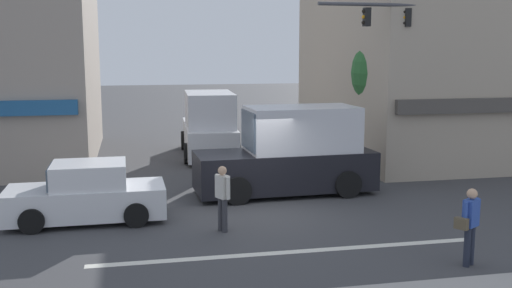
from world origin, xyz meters
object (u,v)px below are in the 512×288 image
object	(u,v)px
utility_pole_far_right	(402,61)
pedestrian_foreground_with_bag	(470,222)
box_truck_parked_curbside	(209,127)
sedan_crossing_center	(87,195)
traffic_light_mast	(424,59)
box_truck_crossing_rightbound	(291,154)
street_tree	(395,73)
pedestrian_mid_crossing	(223,195)
utility_pole_near_left	(1,62)

from	to	relation	value
utility_pole_far_right	pedestrian_foreground_with_bag	xyz separation A→B (m)	(-3.99, -11.91, -3.09)
box_truck_parked_curbside	utility_pole_far_right	bearing A→B (deg)	-15.28
sedan_crossing_center	pedestrian_foreground_with_bag	size ratio (longest dim) A/B	2.47
box_truck_parked_curbside	traffic_light_mast	bearing A→B (deg)	-43.56
box_truck_crossing_rightbound	sedan_crossing_center	bearing A→B (deg)	-162.53
utility_pole_far_right	traffic_light_mast	size ratio (longest dim) A/B	1.25
box_truck_parked_curbside	pedestrian_foreground_with_bag	size ratio (longest dim) A/B	3.41
street_tree	pedestrian_mid_crossing	xyz separation A→B (m)	(-7.71, -6.92, -2.67)
box_truck_crossing_rightbound	pedestrian_foreground_with_bag	distance (m)	7.28
utility_pole_near_left	street_tree	bearing A→B (deg)	0.02
box_truck_parked_curbside	pedestrian_mid_crossing	bearing A→B (deg)	-95.58
traffic_light_mast	box_truck_parked_curbside	distance (m)	9.47
box_truck_parked_curbside	pedestrian_mid_crossing	xyz separation A→B (m)	(-1.03, -10.56, -0.30)
box_truck_parked_curbside	street_tree	bearing A→B (deg)	-28.63
pedestrian_mid_crossing	pedestrian_foreground_with_bag	bearing A→B (deg)	-36.17
utility_pole_far_right	pedestrian_mid_crossing	xyz separation A→B (m)	(-8.69, -8.47, -3.09)
traffic_light_mast	pedestrian_mid_crossing	distance (m)	9.30
box_truck_crossing_rightbound	pedestrian_mid_crossing	bearing A→B (deg)	-127.47
traffic_light_mast	box_truck_crossing_rightbound	distance (m)	5.71
box_truck_crossing_rightbound	sedan_crossing_center	xyz separation A→B (m)	(-6.11, -1.92, -0.54)
box_truck_parked_curbside	box_truck_crossing_rightbound	xyz separation A→B (m)	(1.69, -7.01, 0.00)
street_tree	sedan_crossing_center	bearing A→B (deg)	-154.51
traffic_light_mast	sedan_crossing_center	distance (m)	11.80
utility_pole_far_right	pedestrian_mid_crossing	bearing A→B (deg)	-135.75
street_tree	box_truck_parked_curbside	xyz separation A→B (m)	(-6.68, 3.65, -2.36)
utility_pole_far_right	box_truck_crossing_rightbound	world-z (taller)	utility_pole_far_right
sedan_crossing_center	pedestrian_foreground_with_bag	bearing A→B (deg)	-32.08
street_tree	utility_pole_far_right	distance (m)	1.88
traffic_light_mast	pedestrian_foreground_with_bag	size ratio (longest dim) A/B	3.71
box_truck_crossing_rightbound	sedan_crossing_center	world-z (taller)	box_truck_crossing_rightbound
box_truck_crossing_rightbound	pedestrian_foreground_with_bag	size ratio (longest dim) A/B	3.39
street_tree	utility_pole_near_left	distance (m)	14.05
sedan_crossing_center	box_truck_crossing_rightbound	bearing A→B (deg)	17.47
utility_pole_far_right	sedan_crossing_center	xyz separation A→B (m)	(-12.08, -6.84, -3.33)
street_tree	box_truck_parked_curbside	world-z (taller)	street_tree
street_tree	utility_pole_near_left	bearing A→B (deg)	-179.98
box_truck_parked_curbside	sedan_crossing_center	xyz separation A→B (m)	(-4.41, -8.93, -0.54)
box_truck_parked_curbside	sedan_crossing_center	distance (m)	9.98
utility_pole_near_left	sedan_crossing_center	distance (m)	6.94
utility_pole_far_right	utility_pole_near_left	bearing A→B (deg)	-174.08
utility_pole_far_right	box_truck_parked_curbside	world-z (taller)	utility_pole_far_right
utility_pole_far_right	pedestrian_mid_crossing	size ratio (longest dim) A/B	4.66
street_tree	traffic_light_mast	xyz separation A→B (m)	(-0.15, -2.56, 0.56)
pedestrian_foreground_with_bag	pedestrian_mid_crossing	distance (m)	5.83
traffic_light_mast	street_tree	bearing A→B (deg)	86.58
pedestrian_mid_crossing	sedan_crossing_center	bearing A→B (deg)	154.28
box_truck_crossing_rightbound	box_truck_parked_curbside	bearing A→B (deg)	103.56
street_tree	box_truck_parked_curbside	distance (m)	7.97
box_truck_crossing_rightbound	pedestrian_foreground_with_bag	bearing A→B (deg)	-74.14
traffic_light_mast	sedan_crossing_center	bearing A→B (deg)	-166.00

